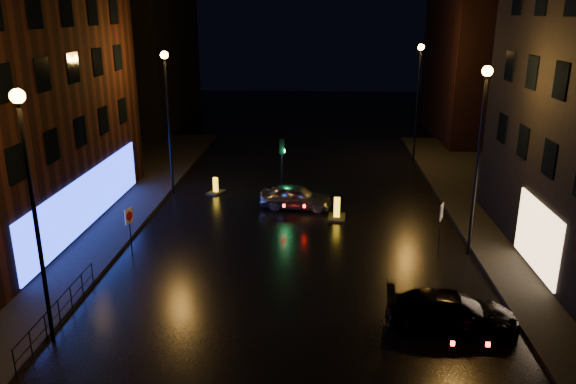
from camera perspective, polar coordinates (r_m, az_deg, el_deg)
name	(u,v)px	position (r m, az deg, el deg)	size (l,w,h in m)	color
ground	(290,317)	(20.70, 0.18, -12.56)	(120.00, 120.00, 0.00)	black
pavement_left	(24,226)	(31.59, -25.28, -3.15)	(12.00, 44.00, 0.15)	black
building_far_left	(138,51)	(55.57, -14.99, 13.71)	(8.00, 16.00, 14.00)	black
building_far_right	(484,66)	(51.96, 19.33, 11.96)	(8.00, 14.00, 12.00)	black
street_lamp_lnear	(30,182)	(18.73, -24.74, 0.96)	(0.44, 0.44, 8.37)	black
street_lamp_lfar	(167,101)	(33.36, -12.17, 9.01)	(0.44, 0.44, 8.37)	black
street_lamp_rnear	(481,133)	(25.27, 19.00, 5.68)	(0.44, 0.44, 8.37)	black
street_lamp_rfar	(418,86)	(40.70, 13.11, 10.49)	(0.44, 0.44, 8.37)	black
traffic_signal	(282,187)	(33.42, -0.61, 0.50)	(1.40, 2.40, 3.45)	black
guard_railing	(58,306)	(21.39, -22.31, -10.68)	(0.05, 6.04, 1.00)	black
silver_hatchback	(296,197)	(31.14, 0.82, -0.48)	(1.59, 3.95, 1.35)	#95989C
dark_sedan	(452,312)	(20.49, 16.32, -11.59)	(1.82, 4.48, 1.30)	black
bollard_near	(337,214)	(29.83, 4.97, -2.24)	(0.97, 1.39, 1.17)	black
bollard_far	(216,190)	(34.16, -7.35, 0.24)	(1.10, 1.31, 0.97)	black
road_sign_left	(129,220)	(26.09, -15.83, -2.73)	(0.23, 0.50, 2.14)	black
road_sign_right	(441,216)	(26.17, 15.29, -2.37)	(0.26, 0.53, 2.28)	black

